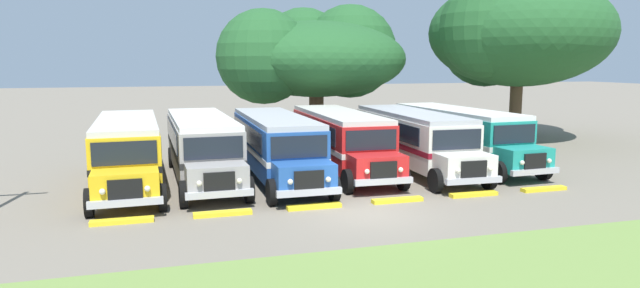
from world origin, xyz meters
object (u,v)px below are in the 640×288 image
(parked_bus_slot_0, at_px, (127,148))
(parked_bus_slot_1, at_px, (202,144))
(parked_bus_slot_3, at_px, (340,138))
(broad_shade_tree, at_px, (314,56))
(parked_bus_slot_4, at_px, (413,137))
(parked_bus_slot_2, at_px, (276,143))
(parked_bus_slot_5, at_px, (459,133))
(secondary_tree, at_px, (517,31))

(parked_bus_slot_0, height_order, parked_bus_slot_1, same)
(parked_bus_slot_0, relative_size, parked_bus_slot_1, 1.00)
(parked_bus_slot_1, bearing_deg, parked_bus_slot_0, -85.43)
(parked_bus_slot_3, height_order, broad_shade_tree, broad_shade_tree)
(parked_bus_slot_3, relative_size, broad_shade_tree, 0.86)
(parked_bus_slot_1, bearing_deg, parked_bus_slot_4, 85.40)
(parked_bus_slot_3, bearing_deg, parked_bus_slot_2, -73.17)
(parked_bus_slot_2, relative_size, parked_bus_slot_5, 1.00)
(parked_bus_slot_0, relative_size, parked_bus_slot_4, 1.00)
(parked_bus_slot_5, height_order, secondary_tree, secondary_tree)
(parked_bus_slot_5, height_order, broad_shade_tree, broad_shade_tree)
(parked_bus_slot_5, relative_size, broad_shade_tree, 0.87)
(parked_bus_slot_1, relative_size, parked_bus_slot_3, 1.00)
(parked_bus_slot_1, bearing_deg, broad_shade_tree, 140.87)
(parked_bus_slot_2, relative_size, secondary_tree, 0.81)
(parked_bus_slot_5, bearing_deg, broad_shade_tree, -156.98)
(parked_bus_slot_5, bearing_deg, parked_bus_slot_2, -87.38)
(parked_bus_slot_1, height_order, parked_bus_slot_2, same)
(parked_bus_slot_4, distance_m, secondary_tree, 15.33)
(parked_bus_slot_4, height_order, parked_bus_slot_5, same)
(secondary_tree, bearing_deg, parked_bus_slot_2, -155.74)
(parked_bus_slot_2, distance_m, parked_bus_slot_5, 9.96)
(parked_bus_slot_1, xyz_separation_m, broad_shade_tree, (8.21, 10.64, 4.09))
(parked_bus_slot_5, relative_size, secondary_tree, 0.82)
(parked_bus_slot_1, xyz_separation_m, secondary_tree, (21.72, 7.68, 5.77))
(secondary_tree, bearing_deg, parked_bus_slot_4, -144.58)
(parked_bus_slot_0, xyz_separation_m, broad_shade_tree, (11.36, 10.98, 4.09))
(parked_bus_slot_0, bearing_deg, secondary_tree, 106.05)
(parked_bus_slot_0, height_order, parked_bus_slot_5, same)
(parked_bus_slot_0, relative_size, parked_bus_slot_5, 1.00)
(parked_bus_slot_3, height_order, parked_bus_slot_5, same)
(parked_bus_slot_4, distance_m, broad_shade_tree, 12.07)
(parked_bus_slot_1, height_order, secondary_tree, secondary_tree)
(parked_bus_slot_3, relative_size, secondary_tree, 0.81)
(parked_bus_slot_2, bearing_deg, parked_bus_slot_4, 90.85)
(broad_shade_tree, bearing_deg, parked_bus_slot_3, -98.60)
(parked_bus_slot_0, distance_m, parked_bus_slot_2, 6.43)
(broad_shade_tree, bearing_deg, parked_bus_slot_0, -135.99)
(parked_bus_slot_0, relative_size, parked_bus_slot_2, 1.00)
(parked_bus_slot_3, bearing_deg, parked_bus_slot_0, -84.95)
(parked_bus_slot_3, bearing_deg, parked_bus_slot_1, -86.04)
(parked_bus_slot_1, height_order, parked_bus_slot_3, same)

